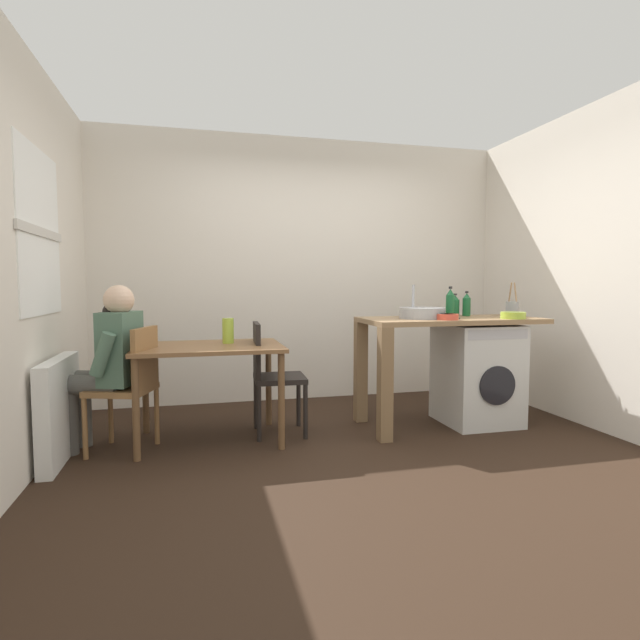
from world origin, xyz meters
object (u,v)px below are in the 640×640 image
Objects in this scene: bottle_clear_small at (467,305)px; vase at (228,331)px; dining_table at (209,358)px; colander at (513,315)px; utensil_crock at (512,308)px; bottle_tall_green at (450,303)px; chair_opposite at (270,372)px; seated_person at (109,359)px; chair_person_seat at (131,382)px; mixing_bowl at (448,316)px; bottle_squat_brown at (455,306)px; washing_machine at (477,374)px.

bottle_clear_small reaches higher than vase.
colander is (2.45, -0.27, 0.31)m from dining_table.
utensil_crock is 2.49m from vase.
colander is (0.42, -0.29, -0.09)m from bottle_tall_green.
seated_person is at bearing -80.97° from chair_opposite.
bottle_tall_green is at bearing -68.61° from chair_person_seat.
chair_person_seat is at bearing 177.03° from mixing_bowl.
vase is (0.15, 0.10, 0.20)m from dining_table.
dining_table is 1.22× the size of chair_opposite.
bottle_squat_brown is (1.69, 0.13, 0.50)m from chair_opposite.
dining_table is 0.58m from chair_person_seat.
dining_table is at bearing -179.97° from utensil_crock.
bottle_squat_brown is (2.17, 0.18, 0.37)m from dining_table.
washing_machine is 3.87× the size of bottle_clear_small.
bottle_tall_green reaches higher than bottle_squat_brown.
mixing_bowl is at bearing 178.05° from colander.
washing_machine is 2.87× the size of utensil_crock.
dining_table is 0.92× the size of seated_person.
colander is at bearing -6.26° from dining_table.
bottle_squat_brown reaches higher than vase.
utensil_crock is (0.60, -0.02, -0.05)m from bottle_tall_green.
seated_person reaches higher than chair_person_seat.
dining_table is 2.27m from washing_machine.
mixing_bowl reaches higher than vase.
dining_table is 4.95× the size of bottle_clear_small.
bottle_squat_brown is 0.53m from mixing_bowl.
bottle_tall_green is 0.60m from utensil_crock.
mixing_bowl is at bearing -74.76° from chair_person_seat.
chair_person_seat is 0.23m from seated_person.
bottle_squat_brown reaches higher than chair_opposite.
mixing_bowl reaches higher than dining_table.
bottle_tall_green is 1.89m from vase.
bottle_tall_green reaches higher than dining_table.
bottle_clear_small is at bearing 159.40° from utensil_crock.
vase is (-0.33, 0.05, 0.33)m from chair_opposite.
seated_person is 6.00× the size of bottle_squat_brown.
dining_table is 1.90m from mixing_bowl.
chair_opposite is at bearing 167.71° from mixing_bowl.
colander reaches higher than mixing_bowl.
bottle_tall_green is at bearing 178.19° from utensil_crock.
bottle_tall_green is 0.89× the size of utensil_crock.
dining_table is 1.28× the size of washing_machine.
chair_opposite is 4.50× the size of bottle_squat_brown.
bottle_squat_brown is 0.53m from colander.
colander reaches higher than chair_person_seat.
bottle_clear_small is (2.26, 0.14, 0.38)m from dining_table.
utensil_crock is (0.46, -0.18, -0.02)m from bottle_squat_brown.
bottle_clear_small is at bearing -67.67° from seated_person.
dining_table is at bearing 172.40° from mixing_bowl.
utensil_crock reaches higher than mixing_bowl.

